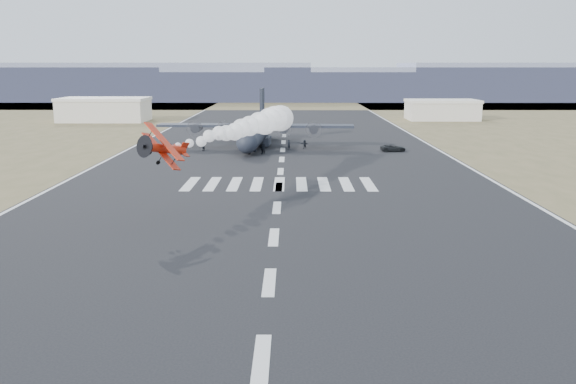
{
  "coord_description": "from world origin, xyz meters",
  "views": [
    {
      "loc": [
        1.59,
        -30.44,
        15.56
      ],
      "look_at": [
        1.31,
        25.35,
        4.0
      ],
      "focal_mm": 38.0,
      "sensor_mm": 36.0,
      "label": 1
    }
  ],
  "objects_px": {
    "aerobatic_biplane": "(164,148)",
    "crew_f": "(305,144)",
    "crew_d": "(262,149)",
    "crew_g": "(289,145)",
    "crew_e": "(255,147)",
    "crew_c": "(250,148)",
    "transport_aircraft": "(257,132)",
    "crew_a": "(244,145)",
    "crew_b": "(203,146)",
    "crew_h": "(264,149)",
    "hangar_left": "(104,109)",
    "hangar_right": "(442,110)",
    "support_vehicle": "(393,148)"
  },
  "relations": [
    {
      "from": "crew_b",
      "to": "crew_g",
      "type": "height_order",
      "value": "crew_g"
    },
    {
      "from": "crew_b",
      "to": "crew_g",
      "type": "relative_size",
      "value": 0.98
    },
    {
      "from": "crew_c",
      "to": "crew_f",
      "type": "height_order",
      "value": "crew_c"
    },
    {
      "from": "crew_g",
      "to": "crew_f",
      "type": "bearing_deg",
      "value": -28.14
    },
    {
      "from": "hangar_left",
      "to": "crew_h",
      "type": "bearing_deg",
      "value": -53.7
    },
    {
      "from": "crew_b",
      "to": "crew_f",
      "type": "distance_m",
      "value": 19.39
    },
    {
      "from": "transport_aircraft",
      "to": "crew_d",
      "type": "xyz_separation_m",
      "value": [
        1.57,
        -10.73,
        -1.9
      ]
    },
    {
      "from": "hangar_right",
      "to": "aerobatic_biplane",
      "type": "bearing_deg",
      "value": -115.49
    },
    {
      "from": "crew_b",
      "to": "crew_e",
      "type": "relative_size",
      "value": 0.98
    },
    {
      "from": "crew_b",
      "to": "aerobatic_biplane",
      "type": "bearing_deg",
      "value": 35.11
    },
    {
      "from": "support_vehicle",
      "to": "crew_d",
      "type": "relative_size",
      "value": 2.5
    },
    {
      "from": "aerobatic_biplane",
      "to": "crew_c",
      "type": "height_order",
      "value": "aerobatic_biplane"
    },
    {
      "from": "crew_a",
      "to": "crew_d",
      "type": "xyz_separation_m",
      "value": [
        3.59,
        -5.58,
        0.02
      ]
    },
    {
      "from": "crew_b",
      "to": "crew_h",
      "type": "height_order",
      "value": "crew_b"
    },
    {
      "from": "crew_c",
      "to": "transport_aircraft",
      "type": "bearing_deg",
      "value": 137.98
    },
    {
      "from": "support_vehicle",
      "to": "crew_g",
      "type": "height_order",
      "value": "crew_g"
    },
    {
      "from": "aerobatic_biplane",
      "to": "crew_f",
      "type": "relative_size",
      "value": 3.44
    },
    {
      "from": "crew_h",
      "to": "crew_f",
      "type": "bearing_deg",
      "value": 28.15
    },
    {
      "from": "crew_a",
      "to": "crew_h",
      "type": "bearing_deg",
      "value": -66.31
    },
    {
      "from": "crew_d",
      "to": "crew_g",
      "type": "xyz_separation_m",
      "value": [
        4.84,
        5.91,
        -0.01
      ]
    },
    {
      "from": "hangar_left",
      "to": "support_vehicle",
      "type": "xyz_separation_m",
      "value": [
        72.56,
        -62.88,
        -2.76
      ]
    },
    {
      "from": "hangar_left",
      "to": "crew_d",
      "type": "relative_size",
      "value": 13.13
    },
    {
      "from": "crew_f",
      "to": "crew_g",
      "type": "height_order",
      "value": "crew_g"
    },
    {
      "from": "crew_d",
      "to": "crew_h",
      "type": "height_order",
      "value": "crew_d"
    },
    {
      "from": "crew_b",
      "to": "crew_c",
      "type": "height_order",
      "value": "crew_c"
    },
    {
      "from": "aerobatic_biplane",
      "to": "crew_e",
      "type": "bearing_deg",
      "value": 102.46
    },
    {
      "from": "hangar_right",
      "to": "crew_b",
      "type": "relative_size",
      "value": 11.3
    },
    {
      "from": "support_vehicle",
      "to": "crew_c",
      "type": "distance_m",
      "value": 26.6
    },
    {
      "from": "support_vehicle",
      "to": "crew_f",
      "type": "relative_size",
      "value": 2.74
    },
    {
      "from": "crew_b",
      "to": "crew_e",
      "type": "xyz_separation_m",
      "value": [
        9.85,
        -1.54,
        0.02
      ]
    },
    {
      "from": "hangar_right",
      "to": "crew_h",
      "type": "bearing_deg",
      "value": -124.66
    },
    {
      "from": "crew_e",
      "to": "crew_f",
      "type": "bearing_deg",
      "value": -40.82
    },
    {
      "from": "crew_c",
      "to": "crew_h",
      "type": "height_order",
      "value": "crew_c"
    },
    {
      "from": "crew_g",
      "to": "crew_e",
      "type": "bearing_deg",
      "value": 156.99
    },
    {
      "from": "hangar_left",
      "to": "aerobatic_biplane",
      "type": "bearing_deg",
      "value": -70.44
    },
    {
      "from": "hangar_left",
      "to": "crew_h",
      "type": "relative_size",
      "value": 13.61
    },
    {
      "from": "hangar_left",
      "to": "transport_aircraft",
      "type": "relative_size",
      "value": 0.64
    },
    {
      "from": "crew_a",
      "to": "crew_e",
      "type": "bearing_deg",
      "value": -67.48
    },
    {
      "from": "crew_b",
      "to": "hangar_right",
      "type": "bearing_deg",
      "value": 168.88
    },
    {
      "from": "hangar_left",
      "to": "crew_g",
      "type": "xyz_separation_m",
      "value": [
        53.18,
        -60.56,
        -2.48
      ]
    },
    {
      "from": "crew_a",
      "to": "crew_f",
      "type": "bearing_deg",
      "value": -4.45
    },
    {
      "from": "aerobatic_biplane",
      "to": "transport_aircraft",
      "type": "distance_m",
      "value": 59.65
    },
    {
      "from": "crew_a",
      "to": "crew_c",
      "type": "xyz_separation_m",
      "value": [
        1.3,
        -4.21,
        0.01
      ]
    },
    {
      "from": "support_vehicle",
      "to": "crew_h",
      "type": "xyz_separation_m",
      "value": [
        -23.86,
        -3.42,
        0.25
      ]
    },
    {
      "from": "crew_f",
      "to": "crew_b",
      "type": "bearing_deg",
      "value": -146.32
    },
    {
      "from": "crew_h",
      "to": "hangar_left",
      "type": "bearing_deg",
      "value": 111.26
    },
    {
      "from": "hangar_right",
      "to": "crew_a",
      "type": "distance_m",
      "value": 84.74
    },
    {
      "from": "transport_aircraft",
      "to": "crew_f",
      "type": "relative_size",
      "value": 22.4
    },
    {
      "from": "crew_b",
      "to": "crew_f",
      "type": "bearing_deg",
      "value": 130.31
    },
    {
      "from": "crew_h",
      "to": "crew_g",
      "type": "bearing_deg",
      "value": 36.96
    }
  ]
}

